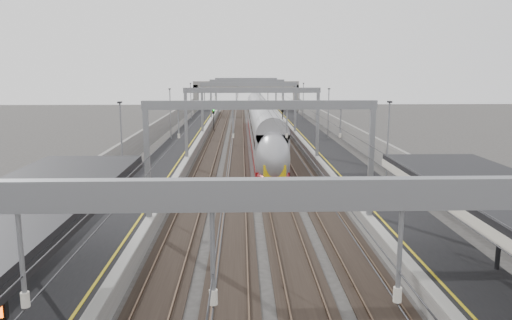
{
  "coord_description": "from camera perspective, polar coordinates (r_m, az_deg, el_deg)",
  "views": [
    {
      "loc": [
        -1.03,
        -5.54,
        9.26
      ],
      "look_at": [
        0.0,
        29.37,
        2.93
      ],
      "focal_mm": 35.0,
      "sensor_mm": 36.0,
      "label": 1
    }
  ],
  "objects": [
    {
      "name": "train",
      "position": [
        61.2,
        0.69,
        3.6
      ],
      "size": [
        2.77,
        50.56,
        4.39
      ],
      "color": "maroon",
      "rests_on": "ground"
    },
    {
      "name": "signal_green",
      "position": [
        75.77,
        -4.86,
        5.06
      ],
      "size": [
        0.32,
        0.32,
        3.48
      ],
      "color": "black",
      "rests_on": "ground"
    },
    {
      "name": "platform_left",
      "position": [
        51.76,
        -9.41,
        0.39
      ],
      "size": [
        4.0,
        120.0,
        1.0
      ],
      "primitive_type": "cube",
      "color": "black",
      "rests_on": "ground"
    },
    {
      "name": "tracks",
      "position": [
        51.38,
        -0.52,
        -0.05
      ],
      "size": [
        11.4,
        140.0,
        0.2
      ],
      "color": "black",
      "rests_on": "ground"
    },
    {
      "name": "wall_left",
      "position": [
        52.11,
        -12.93,
        1.56
      ],
      "size": [
        0.3,
        120.0,
        3.2
      ],
      "primitive_type": "cube",
      "color": "slate",
      "rests_on": "ground"
    },
    {
      "name": "overbridge",
      "position": [
        105.61,
        -1.15,
        8.13
      ],
      "size": [
        22.0,
        2.2,
        6.9
      ],
      "color": "slate",
      "rests_on": "ground"
    },
    {
      "name": "overhead_line",
      "position": [
        57.25,
        -0.66,
        7.15
      ],
      "size": [
        13.0,
        140.0,
        6.6
      ],
      "color": "gray",
      "rests_on": "platform_left"
    },
    {
      "name": "signal_red_far",
      "position": [
        78.13,
        3.05,
        5.24
      ],
      "size": [
        0.32,
        0.32,
        3.48
      ],
      "color": "black",
      "rests_on": "ground"
    },
    {
      "name": "wall_right",
      "position": [
        52.56,
        11.79,
        1.68
      ],
      "size": [
        0.3,
        120.0,
        3.2
      ],
      "primitive_type": "cube",
      "color": "slate",
      "rests_on": "ground"
    },
    {
      "name": "platform_right",
      "position": [
        52.08,
        8.32,
        0.48
      ],
      "size": [
        4.0,
        120.0,
        1.0
      ],
      "primitive_type": "cube",
      "color": "black",
      "rests_on": "ground"
    },
    {
      "name": "signal_red_near",
      "position": [
        73.16,
        1.63,
        4.91
      ],
      "size": [
        0.32,
        0.32,
        3.48
      ],
      "color": "black",
      "rests_on": "ground"
    }
  ]
}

